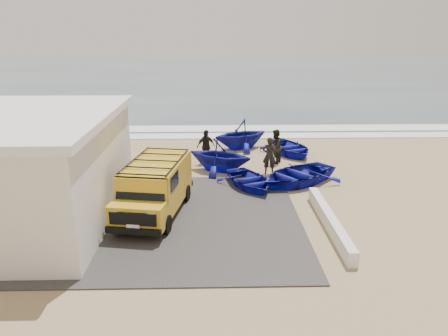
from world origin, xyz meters
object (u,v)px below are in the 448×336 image
object	(u,v)px
boat_mid_right	(290,148)
boat_far_left	(241,134)
parapet	(330,221)
boat_near_right	(297,174)
building	(5,169)
boat_near_left	(249,180)
fisherman_front	(269,156)
fisherman_middle	(275,147)
fisherman_back	(206,146)
van	(155,186)
boat_mid_left	(220,155)

from	to	relation	value
boat_mid_right	boat_far_left	size ratio (longest dim) A/B	1.10
parapet	boat_near_right	xyz separation A→B (m)	(-0.32, 5.10, 0.18)
building	boat_far_left	size ratio (longest dim) A/B	2.62
building	parapet	world-z (taller)	building
boat_near_left	fisherman_front	xyz separation A→B (m)	(1.20, 2.08, 0.63)
fisherman_front	fisherman_middle	distance (m)	1.95
boat_mid_right	boat_far_left	bearing A→B (deg)	134.05
fisherman_middle	fisherman_back	distance (m)	3.93
boat_near_left	fisherman_back	size ratio (longest dim) A/B	1.83
boat_far_left	fisherman_front	world-z (taller)	fisherman_front
van	boat_mid_left	world-z (taller)	van
parapet	fisherman_back	bearing A→B (deg)	119.14
building	fisherman_middle	bearing A→B (deg)	33.05
boat_near_right	boat_mid_right	bearing A→B (deg)	137.45
building	boat_near_right	xyz separation A→B (m)	(12.18, 4.10, -1.71)
boat_near_left	boat_mid_right	xyz separation A→B (m)	(2.93, 5.77, 0.05)
building	boat_near_right	size ratio (longest dim) A/B	2.14
boat_near_right	fisherman_back	xyz separation A→B (m)	(-4.55, 3.65, 0.50)
boat_far_left	fisherman_front	size ratio (longest dim) A/B	1.81
boat_near_right	building	bearing A→B (deg)	-108.22
boat_far_left	boat_near_right	bearing A→B (deg)	-6.04
parapet	boat_mid_right	bearing A→B (deg)	88.88
boat_far_left	parapet	bearing A→B (deg)	-12.84
boat_mid_left	boat_near_left	bearing A→B (deg)	-127.03
boat_mid_right	fisherman_middle	world-z (taller)	fisherman_middle
fisherman_middle	boat_far_left	bearing A→B (deg)	-121.85
boat_far_left	boat_mid_left	bearing A→B (deg)	-42.73
boat_near_left	boat_near_right	world-z (taller)	boat_near_right
boat_mid_left	boat_mid_right	size ratio (longest dim) A/B	0.88
fisherman_back	building	bearing A→B (deg)	-161.84
boat_mid_right	fisherman_back	bearing A→B (deg)	177.11
boat_near_left	fisherman_front	bearing A→B (deg)	38.24
boat_mid_right	fisherman_middle	bearing A→B (deg)	-142.65
boat_near_left	van	bearing A→B (deg)	-165.83
boat_mid_left	boat_near_right	bearing A→B (deg)	-93.54
boat_near_right	boat_mid_left	distance (m)	4.32
parapet	boat_near_right	bearing A→B (deg)	93.61
boat_near_right	boat_mid_right	xyz separation A→B (m)	(0.52, 5.23, -0.05)
fisherman_front	boat_far_left	bearing A→B (deg)	-70.87
building	boat_mid_right	world-z (taller)	building
boat_near_left	boat_far_left	bearing A→B (deg)	68.20
parapet	boat_mid_left	distance (m)	8.26
building	boat_far_left	bearing A→B (deg)	47.65
parapet	fisherman_middle	size ratio (longest dim) A/B	3.07
parapet	fisherman_middle	distance (m)	8.59
building	boat_far_left	distance (m)	14.58
boat_mid_left	boat_mid_right	world-z (taller)	boat_mid_left
boat_mid_right	fisherman_front	world-z (taller)	fisherman_front
boat_near_right	boat_far_left	xyz separation A→B (m)	(-2.39, 6.64, 0.49)
parapet	van	world-z (taller)	van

